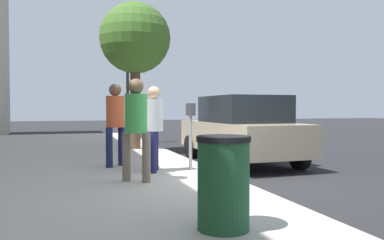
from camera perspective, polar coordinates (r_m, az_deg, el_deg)
ground_plane at (r=7.52m, az=6.03°, el=-9.43°), size 80.00×80.00×0.00m
sidewalk_slab at (r=6.90m, az=-17.82°, el=-9.90°), size 28.00×6.00×0.15m
parking_meter at (r=8.23m, az=-0.20°, el=-0.28°), size 0.36×0.12×1.41m
pedestrian_at_meter at (r=8.05m, az=-5.61°, el=-0.20°), size 0.51×0.38×1.76m
pedestrian_bystander at (r=6.97m, az=-8.18°, el=-0.06°), size 0.40×0.46×1.83m
parking_officer at (r=8.87m, az=-11.16°, el=0.43°), size 0.42×0.45×1.85m
parked_sedan_near at (r=10.32m, az=7.14°, el=-1.39°), size 4.45×2.07×1.77m
street_tree at (r=12.86m, az=-8.33°, el=11.56°), size 2.26×2.26×4.69m
traffic_signal at (r=16.19m, az=-9.05°, el=5.69°), size 0.24×0.44×3.60m
trash_bin at (r=4.25m, az=4.62°, el=-9.10°), size 0.59×0.59×1.01m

